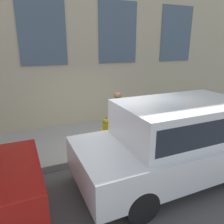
% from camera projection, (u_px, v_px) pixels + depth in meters
% --- Properties ---
extents(ground_plane, '(80.00, 80.00, 0.00)m').
position_uv_depth(ground_plane, '(115.00, 158.00, 6.19)').
color(ground_plane, '#514F4C').
extents(sidewalk, '(2.75, 60.00, 0.17)m').
position_uv_depth(sidewalk, '(98.00, 137.00, 7.37)').
color(sidewalk, '#9E9B93').
rests_on(sidewalk, ground_plane).
extents(fire_hydrant, '(0.29, 0.41, 0.83)m').
position_uv_depth(fire_hydrant, '(106.00, 131.00, 6.56)').
color(fire_hydrant, gold).
rests_on(fire_hydrant, sidewalk).
extents(person, '(0.37, 0.24, 1.52)m').
position_uv_depth(person, '(118.00, 111.00, 6.86)').
color(person, '#726651').
rests_on(person, sidewalk).
extents(parked_truck_white_near, '(2.02, 4.69, 1.86)m').
position_uv_depth(parked_truck_white_near, '(179.00, 136.00, 5.05)').
color(parked_truck_white_near, black).
rests_on(parked_truck_white_near, ground_plane).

